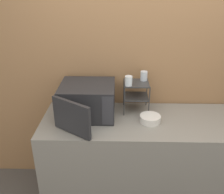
# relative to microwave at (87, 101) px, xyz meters

# --- Properties ---
(wall_back) EXTENTS (8.00, 0.06, 2.60)m
(wall_back) POSITION_rel_microwave_xyz_m (0.57, 0.30, 0.23)
(wall_back) COLOR #9E7047
(wall_back) RESTS_ON ground_plane
(counter) EXTENTS (1.96, 0.69, 0.92)m
(counter) POSITION_rel_microwave_xyz_m (0.57, -0.08, -0.61)
(counter) COLOR gray
(counter) RESTS_ON ground_plane
(microwave) EXTENTS (0.52, 0.68, 0.30)m
(microwave) POSITION_rel_microwave_xyz_m (0.00, 0.00, 0.00)
(microwave) COLOR #262628
(microwave) RESTS_ON counter
(dish_rack) EXTENTS (0.24, 0.23, 0.29)m
(dish_rack) POSITION_rel_microwave_xyz_m (0.46, 0.11, 0.06)
(dish_rack) COLOR #333333
(dish_rack) RESTS_ON counter
(glass_front_left) EXTENTS (0.07, 0.07, 0.09)m
(glass_front_left) POSITION_rel_microwave_xyz_m (0.38, 0.04, 0.18)
(glass_front_left) COLOR silver
(glass_front_left) RESTS_ON dish_rack
(glass_back_right) EXTENTS (0.07, 0.07, 0.09)m
(glass_back_right) POSITION_rel_microwave_xyz_m (0.53, 0.17, 0.18)
(glass_back_right) COLOR silver
(glass_back_right) RESTS_ON dish_rack
(bowl) EXTENTS (0.19, 0.19, 0.06)m
(bowl) POSITION_rel_microwave_xyz_m (0.58, -0.12, -0.12)
(bowl) COLOR silver
(bowl) RESTS_ON counter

